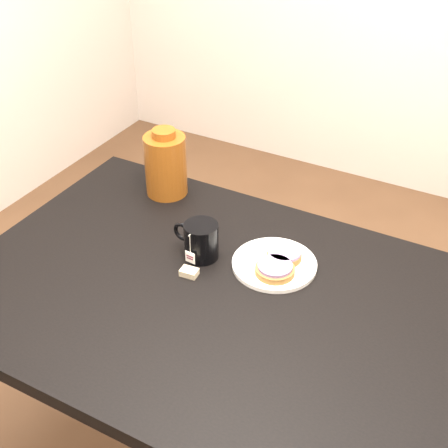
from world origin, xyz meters
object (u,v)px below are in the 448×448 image
(bagel_back, at_px, (284,254))
(teabag_pouch, at_px, (189,272))
(plate, at_px, (274,264))
(bagel_package, at_px, (166,164))
(table, at_px, (230,322))
(mug, at_px, (201,240))
(bagel_front, at_px, (275,269))

(bagel_back, bearing_deg, teabag_pouch, -138.77)
(plate, xyz_separation_m, bagel_package, (-0.45, 0.18, 0.09))
(table, xyz_separation_m, bagel_package, (-0.41, 0.34, 0.18))
(mug, bearing_deg, bagel_package, 142.64)
(plate, distance_m, bagel_back, 0.04)
(bagel_back, height_order, mug, mug)
(plate, bearing_deg, bagel_back, 63.69)
(bagel_front, bearing_deg, plate, 115.86)
(table, relative_size, mug, 9.94)
(bagel_package, bearing_deg, teabag_pouch, -49.20)
(table, xyz_separation_m, mug, (-0.15, 0.11, 0.14))
(table, height_order, plate, plate)
(table, distance_m, plate, 0.20)
(bagel_front, bearing_deg, table, -115.75)
(plate, bearing_deg, bagel_front, -64.14)
(bagel_package, bearing_deg, bagel_back, -17.48)
(bagel_back, relative_size, bagel_front, 0.76)
(table, relative_size, plate, 6.22)
(mug, bearing_deg, bagel_back, 26.55)
(bagel_back, bearing_deg, mug, -157.91)
(table, bearing_deg, teabag_pouch, 168.53)
(bagel_front, xyz_separation_m, mug, (-0.21, -0.02, 0.03))
(bagel_front, xyz_separation_m, teabag_pouch, (-0.20, -0.10, -0.02))
(bagel_front, bearing_deg, mug, -175.68)
(plate, relative_size, teabag_pouch, 5.01)
(mug, distance_m, teabag_pouch, 0.10)
(plate, distance_m, bagel_front, 0.05)
(mug, bearing_deg, table, -32.36)
(teabag_pouch, distance_m, bagel_package, 0.43)
(bagel_front, height_order, bagel_package, bagel_package)
(plate, xyz_separation_m, teabag_pouch, (-0.18, -0.14, 0.00))
(mug, height_order, teabag_pouch, mug)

